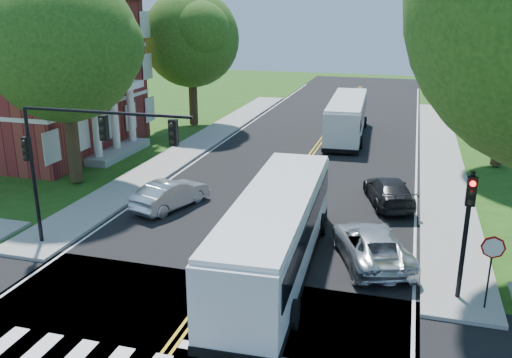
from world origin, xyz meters
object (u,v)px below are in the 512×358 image
(suv, at_px, (371,245))
(signal_ne, at_px, (467,220))
(signal_nw, at_px, (80,147))
(dark_sedan, at_px, (389,191))
(bus_follow, at_px, (347,117))
(hatchback, at_px, (171,194))
(bus_lead, at_px, (276,231))

(suv, bearing_deg, signal_ne, 124.44)
(signal_nw, height_order, dark_sedan, signal_nw)
(bus_follow, bearing_deg, hatchback, 67.12)
(signal_nw, relative_size, signal_ne, 1.62)
(bus_lead, distance_m, hatchback, 8.33)
(signal_ne, bearing_deg, dark_sedan, 107.02)
(bus_follow, height_order, suv, bus_follow)
(hatchback, height_order, suv, hatchback)
(signal_nw, xyz_separation_m, hatchback, (1.07, 5.48, -3.66))
(signal_ne, bearing_deg, hatchback, 157.17)
(bus_lead, bearing_deg, bus_follow, -92.09)
(bus_lead, relative_size, dark_sedan, 2.54)
(signal_nw, height_order, signal_ne, signal_nw)
(bus_follow, bearing_deg, bus_lead, 87.51)
(bus_lead, xyz_separation_m, suv, (3.36, 1.79, -0.91))
(signal_ne, bearing_deg, suv, 144.41)
(bus_follow, relative_size, dark_sedan, 2.43)
(signal_nw, distance_m, dark_sedan, 14.91)
(suv, height_order, dark_sedan, suv)
(bus_follow, distance_m, dark_sedan, 14.61)
(suv, bearing_deg, signal_nw, -8.63)
(hatchback, relative_size, dark_sedan, 0.91)
(hatchback, distance_m, suv, 10.44)
(suv, relative_size, dark_sedan, 1.07)
(suv, distance_m, dark_sedan, 6.79)
(bus_lead, relative_size, suv, 2.37)
(signal_nw, bearing_deg, bus_lead, 3.11)
(signal_ne, bearing_deg, bus_follow, 105.99)
(bus_lead, distance_m, dark_sedan, 9.37)
(suv, bearing_deg, bus_lead, 8.04)
(signal_nw, relative_size, bus_lead, 0.60)
(hatchback, distance_m, dark_sedan, 10.82)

